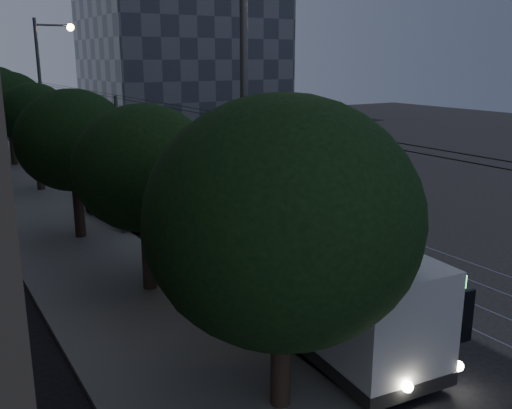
{
  "coord_description": "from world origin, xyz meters",
  "views": [
    {
      "loc": [
        -12.69,
        -13.09,
        7.48
      ],
      "look_at": [
        -1.97,
        4.47,
        2.18
      ],
      "focal_mm": 40.0,
      "sensor_mm": 36.0,
      "label": 1
    }
  ],
  "objects": [
    {
      "name": "tree_1",
      "position": [
        -6.54,
        3.68,
        4.14
      ],
      "size": [
        4.44,
        4.44,
        6.15
      ],
      "color": "#31211B",
      "rests_on": "ground"
    },
    {
      "name": "building_distant_right",
      "position": [
        18.0,
        55.0,
        12.0
      ],
      "size": [
        22.0,
        18.0,
        24.0
      ],
      "primitive_type": "cube",
      "color": "#3E444F",
      "rests_on": "ground"
    },
    {
      "name": "pickup_silver",
      "position": [
        -4.16,
        12.19,
        0.77
      ],
      "size": [
        3.44,
        5.91,
        1.55
      ],
      "primitive_type": "imported",
      "rotation": [
        0.0,
        0.0,
        0.16
      ],
      "color": "#B7B8BF",
      "rests_on": "ground"
    },
    {
      "name": "tree_3",
      "position": [
        -6.56,
        20.71,
        4.39
      ],
      "size": [
        3.91,
        3.91,
        6.19
      ],
      "color": "#31211B",
      "rests_on": "ground"
    },
    {
      "name": "tree_4",
      "position": [
        -6.5,
        30.0,
        4.35
      ],
      "size": [
        5.04,
        5.04,
        6.63
      ],
      "color": "#31211B",
      "rests_on": "ground"
    },
    {
      "name": "streetlamp_near",
      "position": [
        -5.18,
        -0.9,
        5.86
      ],
      "size": [
        2.36,
        0.44,
        9.69
      ],
      "color": "#5E5E60",
      "rests_on": "ground"
    },
    {
      "name": "overhead_wires",
      "position": [
        -4.97,
        20.0,
        3.47
      ],
      "size": [
        2.23,
        90.0,
        6.0
      ],
      "color": "black",
      "rests_on": "ground"
    },
    {
      "name": "car_white_a",
      "position": [
        -4.3,
        16.44,
        0.75
      ],
      "size": [
        2.0,
        4.5,
        1.5
      ],
      "primitive_type": "imported",
      "rotation": [
        0.0,
        0.0,
        0.05
      ],
      "color": "silver",
      "rests_on": "ground"
    },
    {
      "name": "tree_2",
      "position": [
        -7.0,
        10.5,
        4.22
      ],
      "size": [
        4.62,
        4.62,
        6.32
      ],
      "color": "#31211B",
      "rests_on": "ground"
    },
    {
      "name": "car_white_b",
      "position": [
        -3.86,
        24.0,
        0.68
      ],
      "size": [
        3.62,
        5.02,
        1.35
      ],
      "primitive_type": "imported",
      "rotation": [
        0.0,
        0.0,
        -0.42
      ],
      "color": "silver",
      "rests_on": "ground"
    },
    {
      "name": "sidewalk",
      "position": [
        -7.5,
        20.0,
        0.07
      ],
      "size": [
        5.0,
        90.0,
        0.15
      ],
      "primitive_type": "cube",
      "color": "gray",
      "rests_on": "ground"
    },
    {
      "name": "tram_rails",
      "position": [
        2.5,
        20.0,
        0.01
      ],
      "size": [
        4.52,
        90.0,
        0.02
      ],
      "color": "gray",
      "rests_on": "ground"
    },
    {
      "name": "car_white_d",
      "position": [
        -2.7,
        34.38,
        0.61
      ],
      "size": [
        1.94,
        3.76,
        1.22
      ],
      "primitive_type": "imported",
      "rotation": [
        0.0,
        0.0,
        0.14
      ],
      "color": "silver",
      "rests_on": "ground"
    },
    {
      "name": "tree_0",
      "position": [
        -6.5,
        -3.97,
        4.31
      ],
      "size": [
        5.65,
        5.65,
        6.87
      ],
      "color": "#31211B",
      "rests_on": "ground"
    },
    {
      "name": "streetlamp_far",
      "position": [
        -5.13,
        23.54,
        5.9
      ],
      "size": [
        2.37,
        0.44,
        9.77
      ],
      "color": "#5E5E60",
      "rests_on": "ground"
    },
    {
      "name": "car_white_c",
      "position": [
        -2.7,
        24.5,
        0.72
      ],
      "size": [
        2.67,
        4.62,
        1.44
      ],
      "primitive_type": "imported",
      "rotation": [
        0.0,
        0.0,
        0.28
      ],
      "color": "#B1B1B5",
      "rests_on": "ground"
    },
    {
      "name": "ground",
      "position": [
        0.0,
        0.0,
        0.0
      ],
      "size": [
        120.0,
        120.0,
        0.0
      ],
      "primitive_type": "plane",
      "color": "black",
      "rests_on": "ground"
    },
    {
      "name": "trolleybus",
      "position": [
        -3.53,
        0.25,
        1.61
      ],
      "size": [
        3.44,
        11.76,
        5.63
      ],
      "rotation": [
        0.0,
        0.0,
        -0.09
      ],
      "color": "#B9B9BB",
      "rests_on": "ground"
    }
  ]
}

